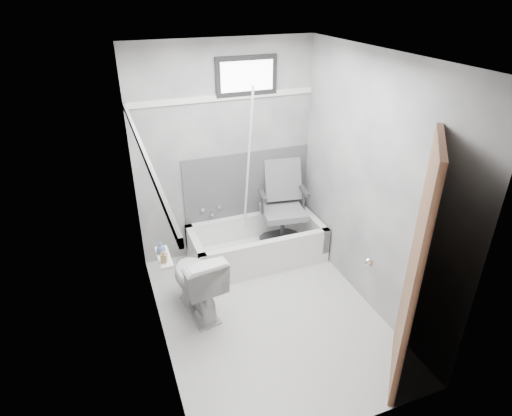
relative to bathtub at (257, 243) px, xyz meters
name	(u,v)px	position (x,y,z in m)	size (l,w,h in m)	color
floor	(269,314)	(-0.23, -0.93, -0.21)	(2.60, 2.60, 0.00)	silver
ceiling	(273,56)	(-0.23, -0.93, 2.19)	(2.60, 2.60, 0.00)	silver
wall_back	(225,154)	(-0.23, 0.37, 0.99)	(2.00, 0.02, 2.40)	slate
wall_front	(355,300)	(-0.23, -2.23, 0.99)	(2.00, 0.02, 2.40)	slate
wall_left	(151,226)	(-1.23, -0.93, 0.99)	(0.02, 2.60, 2.40)	slate
wall_right	(371,187)	(0.77, -0.93, 0.99)	(0.02, 2.60, 2.40)	slate
bathtub	(257,243)	(0.00, 0.00, 0.00)	(1.50, 0.70, 0.42)	white
office_chair	(283,206)	(0.34, 0.05, 0.39)	(0.56, 0.56, 0.96)	slate
toilet	(197,281)	(-0.85, -0.63, 0.14)	(0.40, 0.72, 0.70)	silver
door	(472,288)	(0.75, -2.21, 0.79)	(0.78, 0.78, 2.00)	#552E1F
window	(246,76)	(0.02, 0.36, 1.81)	(0.66, 0.04, 0.40)	black
backerboard	(247,184)	(0.02, 0.36, 0.59)	(1.50, 0.02, 0.78)	#4C4C4F
trim_back	(224,97)	(-0.23, 0.36, 1.61)	(2.00, 0.02, 0.06)	white
trim_left	(143,150)	(-1.22, -0.93, 1.61)	(0.02, 2.60, 0.06)	white
pole	(248,172)	(-0.06, 0.13, 0.84)	(0.02, 0.02, 1.95)	white
shelf	(164,257)	(-1.16, -0.94, 0.69)	(0.10, 0.32, 0.03)	silver
soap_bottle_a	(164,256)	(-1.17, -1.02, 0.76)	(0.05, 0.05, 0.10)	#98784C
soap_bottle_b	(161,248)	(-1.17, -0.88, 0.75)	(0.08, 0.08, 0.10)	slate
faucet	(211,210)	(-0.43, 0.34, 0.34)	(0.26, 0.10, 0.16)	silver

